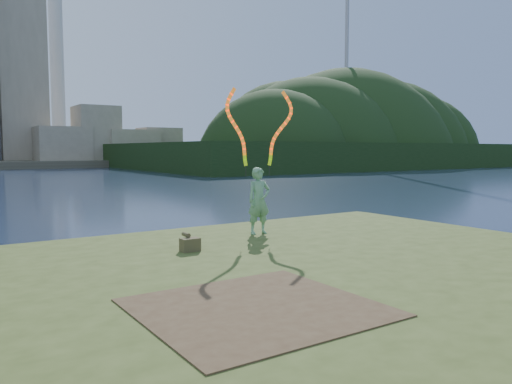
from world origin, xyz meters
TOP-DOWN VIEW (x-y plane):
  - ground at (0.00, 0.00)m, footprint 320.00×320.00m
  - grassy_knoll at (0.00, -2.30)m, footprint 20.00×18.00m
  - dirt_patch at (-2.20, -3.20)m, footprint 3.20×3.00m
  - wooded_hill at (59.57, 59.96)m, footprint 78.00×50.00m
  - woman_with_ribbons at (1.34, 2.00)m, footprint 2.10×0.49m
  - canvas_bag at (-1.22, 0.92)m, footprint 0.41×0.47m

SIDE VIEW (x-z plane):
  - ground at x=0.00m, z-range 0.00..0.00m
  - wooded_hill at x=59.57m, z-range -31.34..31.66m
  - grassy_knoll at x=0.00m, z-range -0.06..0.74m
  - dirt_patch at x=-2.20m, z-range 0.80..0.82m
  - canvas_bag at x=-1.22m, z-range 0.77..1.16m
  - woman_with_ribbons at x=1.34m, z-range 0.13..4.26m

